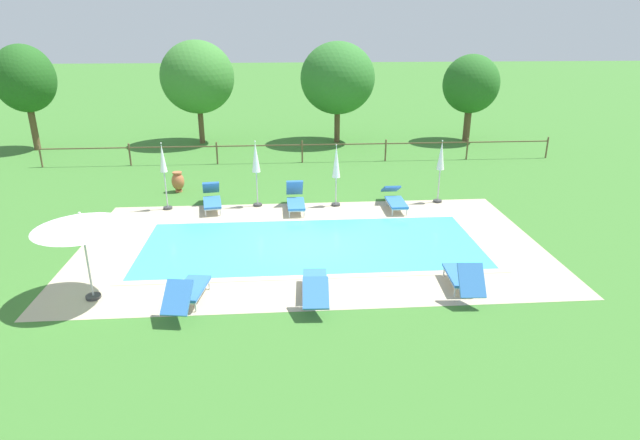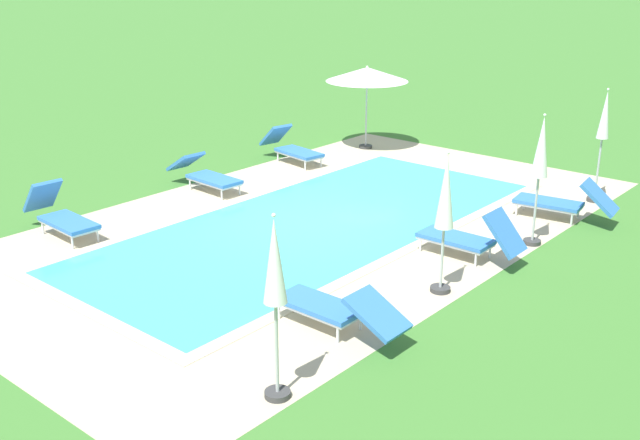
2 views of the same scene
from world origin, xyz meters
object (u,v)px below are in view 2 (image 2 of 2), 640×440
Objects in this scene: patio_umbrella_closed_row_mid_east at (541,156)px; sun_lounger_south_mid at (61,215)px; sun_lounger_south_near_corner at (563,202)px; patio_umbrella_closed_row_mid_west at (445,200)px; sun_lounger_north_near_steps at (335,308)px; patio_umbrella_closed_row_centre at (603,127)px; patio_umbrella_open_foreground at (367,75)px; sun_lounger_north_far at (469,237)px; sun_lounger_north_end at (206,174)px; sun_lounger_north_mid at (292,148)px; patio_umbrella_closed_row_west at (275,275)px.

sun_lounger_south_mid is at bearing -52.71° from patio_umbrella_closed_row_mid_east.
sun_lounger_south_mid is (6.95, -6.83, 0.01)m from sun_lounger_south_near_corner.
patio_umbrella_closed_row_mid_east reaches higher than patio_umbrella_closed_row_mid_west.
sun_lounger_north_near_steps is 0.85× the size of patio_umbrella_closed_row_centre.
sun_lounger_south_near_corner is 9.74m from sun_lounger_south_mid.
sun_lounger_north_near_steps is 10.72m from patio_umbrella_open_foreground.
patio_umbrella_closed_row_mid_west reaches higher than sun_lounger_south_near_corner.
sun_lounger_north_far is 4.78m from patio_umbrella_closed_row_centre.
patio_umbrella_open_foreground reaches higher than sun_lounger_north_end.
sun_lounger_north_mid is at bearing -120.95° from patio_umbrella_closed_row_mid_west.
patio_umbrella_closed_row_mid_west is 0.94× the size of patio_umbrella_closed_row_centre.
patio_umbrella_closed_row_mid_west is at bearing 44.56° from patio_umbrella_open_foreground.
sun_lounger_north_end is at bearing -99.96° from patio_umbrella_closed_row_mid_west.
patio_umbrella_closed_row_mid_west is 0.94× the size of patio_umbrella_closed_row_mid_east.
patio_umbrella_open_foreground is (-5.39, 0.41, 1.63)m from sun_lounger_north_end.
patio_umbrella_open_foreground is 0.92× the size of patio_umbrella_closed_row_centre.
patio_umbrella_closed_row_centre is 3.22m from patio_umbrella_closed_row_mid_east.
sun_lounger_north_mid reaches higher than sun_lounger_south_near_corner.
sun_lounger_south_near_corner is 8.42m from patio_umbrella_closed_row_west.
sun_lounger_north_near_steps is 6.59m from sun_lounger_south_near_corner.
patio_umbrella_closed_row_mid_east is (-5.32, 6.99, 1.28)m from sun_lounger_south_mid.
sun_lounger_north_mid is 6.69m from sun_lounger_south_mid.
patio_umbrella_open_foreground is (-5.11, -6.14, 1.60)m from sun_lounger_north_far.
patio_umbrella_closed_row_mid_east is at bearing 158.57° from sun_lounger_north_far.
sun_lounger_north_near_steps is 6.39m from sun_lounger_south_mid.
patio_umbrella_closed_row_mid_east reaches higher than sun_lounger_south_near_corner.
sun_lounger_south_near_corner is at bearing 176.06° from sun_lounger_north_near_steps.
sun_lounger_north_end is at bearing -76.90° from patio_umbrella_closed_row_mid_east.
sun_lounger_north_mid is 1.00× the size of sun_lounger_south_near_corner.
sun_lounger_north_far reaches higher than sun_lounger_south_mid.
sun_lounger_north_far is 8.15m from patio_umbrella_open_foreground.
patio_umbrella_closed_row_centre is (-8.17, 0.50, 1.28)m from sun_lounger_north_near_steps.
sun_lounger_north_far is at bearing 178.87° from sun_lounger_north_near_steps.
sun_lounger_north_near_steps is at bearing 93.35° from sun_lounger_south_mid.
sun_lounger_north_mid is 7.06m from sun_lounger_south_near_corner.
patio_umbrella_closed_row_centre is (-4.60, 0.43, 1.24)m from sun_lounger_north_far.
patio_umbrella_closed_row_mid_east is (1.36, 7.22, 1.29)m from sun_lounger_north_mid.
patio_umbrella_closed_row_mid_east is (-2.86, 0.18, 0.15)m from patio_umbrella_closed_row_mid_west.
sun_lounger_south_near_corner is (-3.00, 0.38, -0.01)m from sun_lounger_north_far.
sun_lounger_north_end is (-3.30, -6.47, 0.01)m from sun_lounger_north_near_steps.
sun_lounger_north_far is at bearing -166.36° from patio_umbrella_closed_row_mid_west.
sun_lounger_north_end is 0.90× the size of patio_umbrella_closed_row_mid_west.
sun_lounger_north_end is at bearing -125.76° from patio_umbrella_closed_row_west.
patio_umbrella_closed_row_mid_east reaches higher than patio_umbrella_closed_row_west.
sun_lounger_south_near_corner is (-6.57, 0.45, 0.02)m from sun_lounger_north_near_steps.
patio_umbrella_closed_row_mid_west reaches higher than sun_lounger_north_end.
sun_lounger_south_mid is 11.04m from patio_umbrella_closed_row_centre.
patio_umbrella_closed_row_centre is (0.52, 6.57, -0.37)m from patio_umbrella_open_foreground.
sun_lounger_north_mid is 0.98× the size of sun_lounger_north_end.
sun_lounger_south_near_corner is 0.84× the size of patio_umbrella_closed_row_mid_east.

